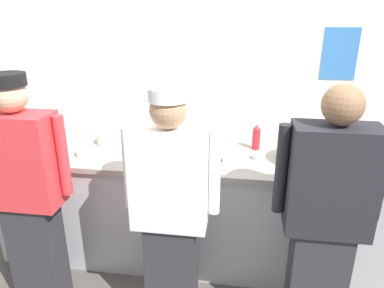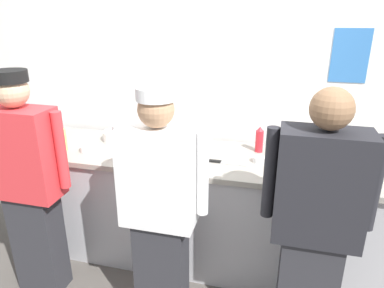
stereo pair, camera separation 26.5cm
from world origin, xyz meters
The scene contains 17 objects.
ground_plane centered at (0.00, 0.00, 0.00)m, with size 9.00×9.00×0.00m, color #514C47.
wall_back centered at (0.00, 0.89, 1.48)m, with size 4.94×0.11×2.96m.
prep_counter centered at (0.00, 0.39, 0.47)m, with size 3.15×0.74×0.93m.
chef_near_left centered at (-0.99, -0.25, 0.88)m, with size 0.60×0.24×1.64m.
chef_center centered at (-0.02, -0.31, 0.85)m, with size 0.58×0.24×1.60m.
chef_far_right centered at (0.88, -0.29, 0.87)m, with size 0.60×0.24×1.64m.
plate_stack_front centered at (-0.72, 0.54, 0.97)m, with size 0.21×0.21×0.08m.
mixing_bowl_steel centered at (0.84, 0.37, 0.98)m, with size 0.39×0.39×0.11m, color #B7BABF.
sheet_tray centered at (-0.13, 0.37, 0.94)m, with size 0.49×0.33×0.02m, color #B7BABF.
squeeze_bottle_primary centered at (0.50, 0.59, 1.03)m, with size 0.06×0.06×0.21m.
squeeze_bottle_secondary centered at (-1.03, 0.23, 1.03)m, with size 0.06×0.06×0.21m.
squeeze_bottle_spare centered at (1.13, 0.52, 1.02)m, with size 0.06×0.06×0.18m.
ramekin_red_sauce centered at (0.51, 0.38, 0.95)m, with size 0.09×0.09×0.04m.
ramekin_green_sauce centered at (-0.83, 0.25, 0.96)m, with size 0.10×0.10×0.05m.
ramekin_orange_sauce centered at (-1.22, 0.33, 0.95)m, with size 0.10×0.10×0.04m.
ramekin_yellow_sauce centered at (1.33, 0.40, 0.95)m, with size 0.09×0.09×0.04m.
chefs_knife centered at (0.27, 0.29, 0.94)m, with size 0.28×0.03×0.02m.
Camera 2 is at (0.63, -2.06, 1.97)m, focal length 32.82 mm.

